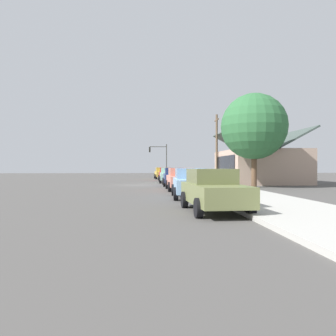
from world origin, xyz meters
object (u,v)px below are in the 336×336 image
at_px(car_olive, 213,190).
at_px(utility_pole_wooden, 217,147).
at_px(traffic_light_main, 160,155).
at_px(shade_tree, 254,127).
at_px(car_navy, 174,176).
at_px(car_skyblue, 191,183).
at_px(car_mustard, 162,173).
at_px(car_coral, 181,179).
at_px(car_cherry, 166,174).
at_px(fire_hydrant_red, 211,186).
at_px(car_seafoam, 169,175).

height_order(car_olive, utility_pole_wooden, utility_pole_wooden).
height_order(car_olive, traffic_light_main, traffic_light_main).
relative_size(car_olive, shade_tree, 0.59).
relative_size(car_navy, car_skyblue, 1.04).
height_order(car_mustard, car_coral, same).
bearing_deg(traffic_light_main, car_cherry, 1.65).
xyz_separation_m(car_mustard, car_cherry, (5.77, 0.20, 0.00)).
relative_size(car_mustard, shade_tree, 0.58).
distance_m(car_mustard, car_skyblue, 28.34).
xyz_separation_m(utility_pole_wooden, fire_hydrant_red, (16.45, -4.00, -3.43)).
distance_m(shade_tree, fire_hydrant_red, 9.02).
bearing_deg(car_cherry, traffic_light_main, -176.78).
bearing_deg(utility_pole_wooden, car_cherry, -127.26).
height_order(shade_tree, utility_pole_wooden, shade_tree).
bearing_deg(fire_hydrant_red, traffic_light_main, -176.97).
relative_size(car_mustard, car_olive, 0.98).
bearing_deg(car_seafoam, car_skyblue, 1.81).
bearing_deg(car_navy, car_seafoam, -176.84).
distance_m(car_cherry, fire_hydrant_red, 20.56).
xyz_separation_m(car_olive, shade_tree, (-13.92, 6.26, 4.10)).
xyz_separation_m(car_seafoam, car_olive, (22.48, 0.02, 0.00)).
relative_size(car_cherry, traffic_light_main, 0.94).
xyz_separation_m(car_seafoam, car_skyblue, (16.86, -0.04, 0.00)).
xyz_separation_m(car_skyblue, fire_hydrant_red, (-2.06, 1.53, -0.32)).
distance_m(car_seafoam, car_skyblue, 16.86).
xyz_separation_m(car_navy, fire_hydrant_red, (9.50, 1.37, -0.32)).
xyz_separation_m(car_coral, shade_tree, (-2.44, 6.18, 4.10)).
xyz_separation_m(car_mustard, fire_hydrant_red, (26.28, 1.55, -0.32)).
height_order(car_coral, shade_tree, shade_tree).
bearing_deg(car_seafoam, car_coral, 2.48).
bearing_deg(car_coral, fire_hydrant_red, 20.73).
distance_m(car_olive, shade_tree, 15.80).
height_order(car_cherry, car_coral, same).
xyz_separation_m(car_seafoam, fire_hydrant_red, (14.80, 1.49, -0.32)).
xyz_separation_m(car_mustard, car_skyblue, (28.34, 0.02, -0.00)).
bearing_deg(car_seafoam, car_cherry, -179.49).
height_order(car_seafoam, car_skyblue, same).
distance_m(car_cherry, utility_pole_wooden, 7.41).
bearing_deg(car_cherry, car_seafoam, 0.13).
distance_m(car_skyblue, shade_tree, 11.20).
bearing_deg(traffic_light_main, car_skyblue, 0.22).
bearing_deg(shade_tree, car_coral, -68.42).
height_order(car_mustard, car_cherry, same).
bearing_deg(shade_tree, car_olive, -24.24).
bearing_deg(shade_tree, car_seafoam, -143.75).
distance_m(car_coral, fire_hydrant_red, 4.05).
bearing_deg(shade_tree, car_skyblue, -37.35).
height_order(car_cherry, shade_tree, shade_tree).
relative_size(car_olive, utility_pole_wooden, 0.60).
height_order(car_seafoam, traffic_light_main, traffic_light_main).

